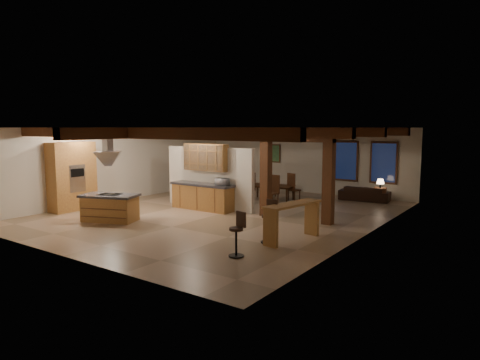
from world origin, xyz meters
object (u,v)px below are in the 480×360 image
(bar_counter, at_px, (292,215))
(sofa, at_px, (364,194))
(kitchen_island, at_px, (110,207))
(dining_table, at_px, (271,193))

(bar_counter, bearing_deg, sofa, 94.38)
(sofa, relative_size, bar_counter, 1.01)
(kitchen_island, bearing_deg, sofa, 57.74)
(kitchen_island, relative_size, bar_counter, 1.00)
(dining_table, xyz_separation_m, bar_counter, (3.63, -5.00, 0.36))
(kitchen_island, distance_m, bar_counter, 5.89)
(dining_table, bearing_deg, kitchen_island, -118.95)
(sofa, xyz_separation_m, bar_counter, (0.54, -7.08, 0.38))
(dining_table, relative_size, bar_counter, 0.90)
(dining_table, relative_size, sofa, 0.89)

